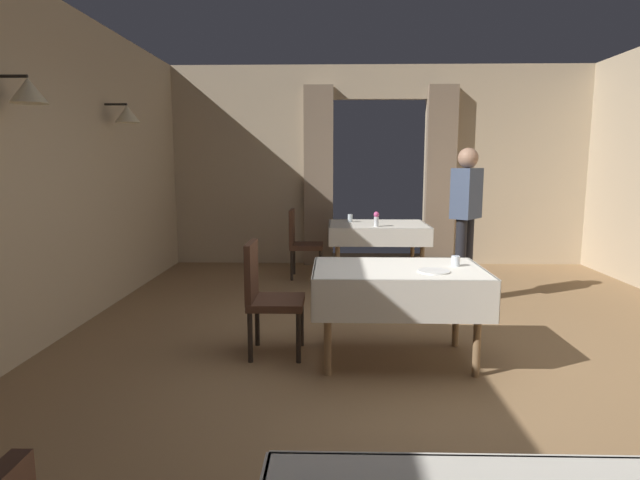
% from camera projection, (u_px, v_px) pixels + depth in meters
% --- Properties ---
extents(ground, '(10.08, 10.08, 0.00)m').
position_uv_depth(ground, '(424.00, 368.00, 3.93)').
color(ground, olive).
extents(wall_back, '(6.40, 0.27, 3.00)m').
position_uv_depth(wall_back, '(379.00, 165.00, 7.84)').
color(wall_back, tan).
rests_on(wall_back, ground).
extents(dining_table_mid, '(1.33, 0.88, 0.75)m').
position_uv_depth(dining_table_mid, '(398.00, 281.00, 4.02)').
color(dining_table_mid, olive).
rests_on(dining_table_mid, ground).
extents(dining_table_far, '(1.31, 1.04, 0.75)m').
position_uv_depth(dining_table_far, '(378.00, 230.00, 6.90)').
color(dining_table_far, olive).
rests_on(dining_table_far, ground).
extents(chair_mid_left, '(0.44, 0.44, 0.93)m').
position_uv_depth(chair_mid_left, '(266.00, 293.00, 4.16)').
color(chair_mid_left, black).
rests_on(chair_mid_left, ground).
extents(chair_far_left, '(0.44, 0.44, 0.93)m').
position_uv_depth(chair_far_left, '(301.00, 240.00, 6.97)').
color(chair_far_left, black).
rests_on(chair_far_left, ground).
extents(plate_mid_a, '(0.24, 0.24, 0.01)m').
position_uv_depth(plate_mid_a, '(434.00, 271.00, 3.83)').
color(plate_mid_a, white).
rests_on(plate_mid_a, dining_table_mid).
extents(glass_mid_b, '(0.07, 0.07, 0.08)m').
position_uv_depth(glass_mid_b, '(456.00, 261.00, 4.05)').
color(glass_mid_b, silver).
rests_on(glass_mid_b, dining_table_mid).
extents(flower_vase_far, '(0.07, 0.07, 0.19)m').
position_uv_depth(flower_vase_far, '(376.00, 219.00, 6.55)').
color(flower_vase_far, silver).
rests_on(flower_vase_far, dining_table_far).
extents(glass_far_b, '(0.07, 0.07, 0.11)m').
position_uv_depth(glass_far_b, '(350.00, 218.00, 7.06)').
color(glass_far_b, silver).
rests_on(glass_far_b, dining_table_far).
extents(person_waiter_by_doorway, '(0.40, 0.42, 1.72)m').
position_uv_depth(person_waiter_by_doorway, '(466.00, 212.00, 5.66)').
color(person_waiter_by_doorway, black).
rests_on(person_waiter_by_doorway, ground).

